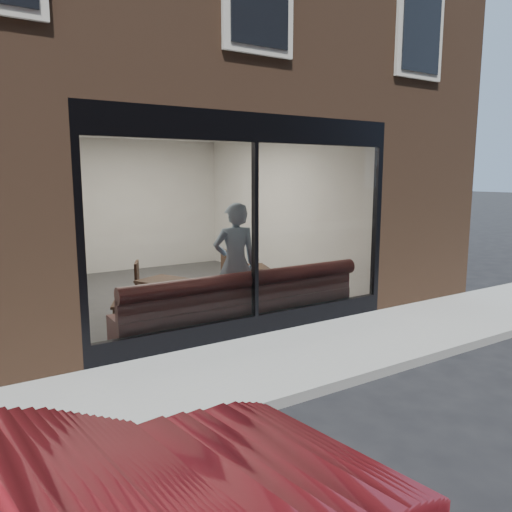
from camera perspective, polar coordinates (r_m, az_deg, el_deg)
ground at (r=6.00m, az=10.81°, el=-14.00°), size 120.00×120.00×0.00m
sidewalk_near at (r=6.70m, az=4.82°, el=-11.27°), size 40.00×2.00×0.01m
kerb_near at (r=5.94m, az=11.17°, el=-13.62°), size 40.00×0.10×0.12m
host_building_pier_right at (r=14.19m, az=-0.26°, el=6.26°), size 2.50×12.00×3.20m
host_building_backfill at (r=15.47m, az=-18.34°, el=6.04°), size 5.00×6.00×3.20m
cafe_floor at (r=10.03m, az=-9.23°, el=-4.29°), size 6.00×6.00×0.00m
cafe_ceiling at (r=9.79m, az=-9.73°, el=14.07°), size 6.00×6.00×0.00m
cafe_wall_back at (r=12.58m, az=-14.89°, el=5.56°), size 5.00×0.00×5.00m
cafe_wall_left at (r=9.10m, az=-24.07°, el=3.73°), size 0.00×6.00×6.00m
cafe_wall_right at (r=11.00m, az=2.58°, el=5.36°), size 0.00×6.00×6.00m
storefront_kick at (r=7.47m, az=-0.11°, el=-7.88°), size 5.00×0.10×0.30m
storefront_header at (r=7.16m, az=-0.11°, el=14.46°), size 5.00×0.10×0.40m
storefront_mullion at (r=7.18m, az=-0.11°, el=2.86°), size 0.06×0.10×2.50m
storefront_glass at (r=7.15m, az=0.02°, el=2.83°), size 4.80×0.00×4.80m
banquette at (r=7.77m, az=-1.70°, el=-6.61°), size 4.00×0.55×0.45m
person at (r=7.90m, az=-2.40°, el=-0.86°), size 0.79×0.61×1.92m
cafe_table_left at (r=7.82m, az=-10.65°, el=-2.79°), size 0.82×0.82×0.04m
cafe_table_right at (r=8.74m, az=-0.70°, el=-1.35°), size 0.76×0.76×0.04m
cafe_chair_left at (r=8.52m, az=-14.62°, el=-5.39°), size 0.59×0.59×0.04m
cafe_chair_right at (r=9.53m, az=-4.53°, el=-3.55°), size 0.53×0.53×0.04m
wall_poster at (r=8.81m, az=-23.46°, el=2.97°), size 0.02×0.67×0.89m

